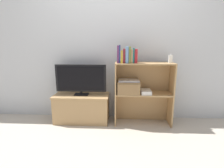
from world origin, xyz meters
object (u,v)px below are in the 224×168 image
Objects in this scene: book_skyblue at (127,55)px; book_crimson at (136,56)px; tv_stand at (82,108)px; laptop at (129,80)px; tv at (81,79)px; book_navy at (120,54)px; baby_monitor at (170,59)px; book_maroon at (124,56)px; magazine_stack at (146,92)px; storage_basket_left at (129,86)px; book_plum at (118,54)px; book_mustard at (122,57)px; book_olive at (130,55)px; book_tan at (132,56)px; book_teal at (134,56)px.

book_crimson is at bearing 0.00° from book_skyblue.
laptop reaches higher than tv_stand.
tv reaches higher than laptop.
book_navy is 0.24m from book_crimson.
baby_monitor is at bearing 4.14° from book_navy.
book_maroon is 0.04m from book_skyblue.
magazine_stack reaches higher than tv_stand.
baby_monitor is at bearing 4.54° from book_maroon.
magazine_stack is at bearing -4.40° from laptop.
book_skyblue reaches higher than storage_basket_left.
tv is 3.39× the size of book_skyblue.
book_navy reaches higher than book_skyblue.
tv_stand is at bearing 171.01° from book_plum.
book_mustard is at bearing -177.11° from magazine_stack.
book_maroon is at bearing 180.00° from book_crimson.
book_maroon is 0.60× the size of storage_basket_left.
book_olive is (0.11, 0.00, 0.03)m from book_mustard.
book_skyblue is 0.07m from book_tan.
book_maroon is 0.68m from baby_monitor.
book_olive is 0.69× the size of storage_basket_left.
book_mustard is at bearing 180.00° from book_maroon.
storage_basket_left is 1.10× the size of laptop.
tv_stand is 0.89m from laptop.
laptop is (-0.00, 0.04, -0.39)m from book_olive.
storage_basket_left is 0.27m from magazine_stack.
book_mustard is at bearing -175.68° from baby_monitor.
magazine_stack is (0.17, 0.02, -0.54)m from book_crimson.
tv is 3.37× the size of book_olive.
book_mustard is at bearing -160.48° from laptop.
storage_basket_left is at bearing 13.29° from book_plum.
book_navy reaches higher than book_mustard.
book_olive is 1.10× the size of book_teal.
book_crimson is 0.56m from magazine_stack.
magazine_stack is at bearing -4.40° from storage_basket_left.
laptop is at bearing 27.19° from book_maroon.
book_navy is 0.69m from magazine_stack.
book_skyblue is at bearing 0.00° from book_maroon.
book_skyblue reaches higher than tv.
tv_stand is at bearing 90.00° from tv.
book_plum is at bearing -166.71° from laptop.
storage_basket_left is (-0.60, -0.02, -0.42)m from baby_monitor.
book_mustard is 0.76× the size of book_skyblue.
book_crimson is 0.58× the size of storage_basket_left.
tv_stand is 1.05m from book_plum.
storage_basket_left is (0.11, 0.04, -0.45)m from book_mustard.
baby_monitor is at bearing 6.03° from book_crimson.
laptop is (0.08, 0.04, -0.37)m from book_maroon.
book_tan is (0.07, 0.00, -0.02)m from book_skyblue.
book_teal is at bearing 0.00° from book_navy.
book_navy is at bearing 180.00° from book_skyblue.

